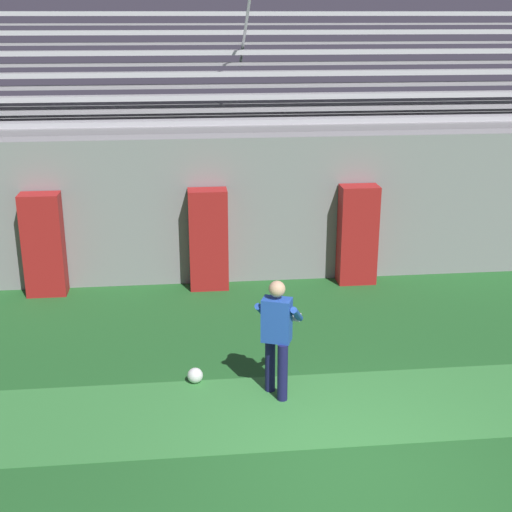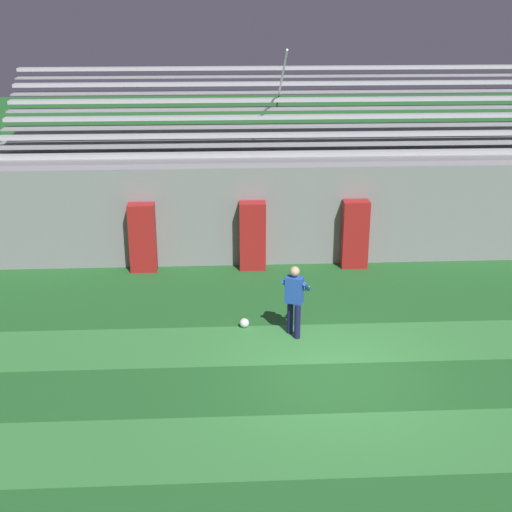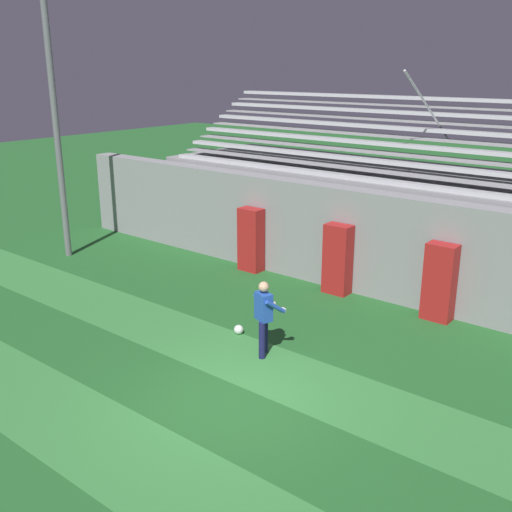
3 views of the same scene
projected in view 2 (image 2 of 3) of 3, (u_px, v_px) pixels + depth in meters
name	position (u px, v px, depth m)	size (l,w,h in m)	color
ground_plane	(336.00, 375.00, 14.43)	(80.00, 80.00, 0.00)	#236028
turf_stripe_mid	(357.00, 443.00, 12.28)	(28.00, 1.85, 0.01)	#38843D
turf_stripe_far	(327.00, 343.00, 15.73)	(28.00, 1.85, 0.01)	#38843D
back_wall	(302.00, 214.00, 20.01)	(24.00, 0.60, 2.80)	gray
padding_pillar_gate_left	(252.00, 236.00, 19.58)	(0.72, 0.44, 1.91)	#B21E1E
padding_pillar_gate_right	(355.00, 234.00, 19.72)	(0.72, 0.44, 1.91)	#B21E1E
padding_pillar_far_left	(143.00, 238.00, 19.44)	(0.72, 0.44, 1.91)	#B21E1E
bleacher_stand	(292.00, 185.00, 22.49)	(18.00, 4.75, 5.83)	gray
goalkeeper	(294.00, 296.00, 15.76)	(0.70, 0.68, 1.67)	#19194C
soccer_ball	(244.00, 323.00, 16.42)	(0.22, 0.22, 0.22)	white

